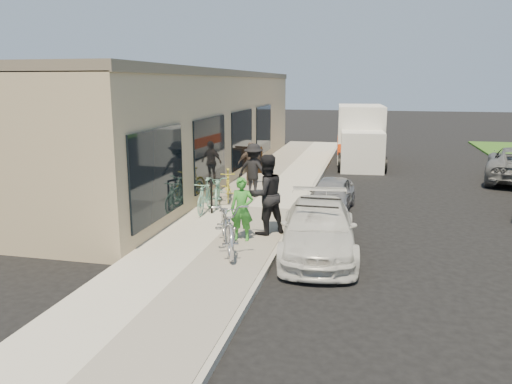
{
  "coord_description": "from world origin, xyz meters",
  "views": [
    {
      "loc": [
        1.52,
        -11.01,
        3.77
      ],
      "look_at": [
        -1.29,
        1.03,
        1.05
      ],
      "focal_mm": 35.0,
      "sensor_mm": 36.0,
      "label": 1
    }
  ],
  "objects_px": {
    "cruiser_bike_c": "(228,185)",
    "bystander_b": "(250,163)",
    "bike_rack": "(211,192)",
    "sedan_white": "(318,228)",
    "sandwich_board": "(255,160)",
    "tandem_bike": "(228,225)",
    "moving_truck": "(360,138)",
    "man_standing": "(266,195)",
    "cruiser_bike_a": "(205,196)",
    "sedan_silver": "(332,194)",
    "woman_rider": "(242,209)",
    "bystander_a": "(254,170)",
    "cruiser_bike_b": "(218,189)"
  },
  "relations": [
    {
      "from": "man_standing",
      "to": "bystander_a",
      "type": "distance_m",
      "value": 4.11
    },
    {
      "from": "cruiser_bike_c",
      "to": "bystander_b",
      "type": "height_order",
      "value": "bystander_b"
    },
    {
      "from": "cruiser_bike_c",
      "to": "bike_rack",
      "type": "bearing_deg",
      "value": -108.68
    },
    {
      "from": "man_standing",
      "to": "sandwich_board",
      "type": "bearing_deg",
      "value": -116.17
    },
    {
      "from": "moving_truck",
      "to": "cruiser_bike_b",
      "type": "height_order",
      "value": "moving_truck"
    },
    {
      "from": "bystander_a",
      "to": "sedan_white",
      "type": "bearing_deg",
      "value": 131.74
    },
    {
      "from": "tandem_bike",
      "to": "moving_truck",
      "type": "bearing_deg",
      "value": 58.15
    },
    {
      "from": "cruiser_bike_a",
      "to": "bystander_a",
      "type": "relative_size",
      "value": 0.89
    },
    {
      "from": "sandwich_board",
      "to": "man_standing",
      "type": "xyz_separation_m",
      "value": [
        2.19,
        -8.08,
        0.44
      ]
    },
    {
      "from": "cruiser_bike_c",
      "to": "bystander_a",
      "type": "relative_size",
      "value": 0.92
    },
    {
      "from": "woman_rider",
      "to": "moving_truck",
      "type": "bearing_deg",
      "value": 76.43
    },
    {
      "from": "sedan_silver",
      "to": "tandem_bike",
      "type": "bearing_deg",
      "value": -108.08
    },
    {
      "from": "bystander_b",
      "to": "man_standing",
      "type": "bearing_deg",
      "value": -94.43
    },
    {
      "from": "sedan_white",
      "to": "cruiser_bike_b",
      "type": "bearing_deg",
      "value": 129.44
    },
    {
      "from": "moving_truck",
      "to": "man_standing",
      "type": "xyz_separation_m",
      "value": [
        -1.88,
        -12.54,
        -0.07
      ]
    },
    {
      "from": "sedan_white",
      "to": "woman_rider",
      "type": "bearing_deg",
      "value": 170.4
    },
    {
      "from": "bike_rack",
      "to": "tandem_bike",
      "type": "distance_m",
      "value": 3.5
    },
    {
      "from": "tandem_bike",
      "to": "bystander_b",
      "type": "bearing_deg",
      "value": 77.91
    },
    {
      "from": "bike_rack",
      "to": "man_standing",
      "type": "relative_size",
      "value": 0.46
    },
    {
      "from": "bike_rack",
      "to": "tandem_bike",
      "type": "relative_size",
      "value": 0.41
    },
    {
      "from": "sedan_white",
      "to": "woman_rider",
      "type": "relative_size",
      "value": 2.8
    },
    {
      "from": "sandwich_board",
      "to": "moving_truck",
      "type": "bearing_deg",
      "value": 33.48
    },
    {
      "from": "cruiser_bike_b",
      "to": "bystander_a",
      "type": "distance_m",
      "value": 1.58
    },
    {
      "from": "sedan_silver",
      "to": "woman_rider",
      "type": "relative_size",
      "value": 1.99
    },
    {
      "from": "cruiser_bike_a",
      "to": "sedan_silver",
      "type": "bearing_deg",
      "value": 21.22
    },
    {
      "from": "moving_truck",
      "to": "man_standing",
      "type": "height_order",
      "value": "moving_truck"
    },
    {
      "from": "woman_rider",
      "to": "man_standing",
      "type": "xyz_separation_m",
      "value": [
        0.43,
        0.64,
        0.23
      ]
    },
    {
      "from": "cruiser_bike_b",
      "to": "bystander_b",
      "type": "relative_size",
      "value": 1.12
    },
    {
      "from": "sandwich_board",
      "to": "cruiser_bike_a",
      "type": "distance_m",
      "value": 6.47
    },
    {
      "from": "bike_rack",
      "to": "cruiser_bike_c",
      "type": "height_order",
      "value": "cruiser_bike_c"
    },
    {
      "from": "bystander_b",
      "to": "cruiser_bike_c",
      "type": "bearing_deg",
      "value": -114.4
    },
    {
      "from": "tandem_bike",
      "to": "man_standing",
      "type": "height_order",
      "value": "man_standing"
    },
    {
      "from": "tandem_bike",
      "to": "cruiser_bike_a",
      "type": "xyz_separation_m",
      "value": [
        -1.55,
        3.01,
        -0.12
      ]
    },
    {
      "from": "cruiser_bike_c",
      "to": "bystander_b",
      "type": "xyz_separation_m",
      "value": [
        0.12,
        2.5,
        0.3
      ]
    },
    {
      "from": "tandem_bike",
      "to": "bystander_a",
      "type": "relative_size",
      "value": 1.28
    },
    {
      "from": "cruiser_bike_b",
      "to": "woman_rider",
      "type": "bearing_deg",
      "value": -77.94
    },
    {
      "from": "woman_rider",
      "to": "cruiser_bike_c",
      "type": "height_order",
      "value": "woman_rider"
    },
    {
      "from": "cruiser_bike_c",
      "to": "cruiser_bike_a",
      "type": "bearing_deg",
      "value": -112.68
    },
    {
      "from": "sedan_white",
      "to": "moving_truck",
      "type": "distance_m",
      "value": 13.32
    },
    {
      "from": "tandem_bike",
      "to": "bystander_a",
      "type": "height_order",
      "value": "bystander_a"
    },
    {
      "from": "bike_rack",
      "to": "sedan_white",
      "type": "xyz_separation_m",
      "value": [
        3.34,
        -2.55,
        -0.11
      ]
    },
    {
      "from": "moving_truck",
      "to": "woman_rider",
      "type": "bearing_deg",
      "value": -104.05
    },
    {
      "from": "sedan_white",
      "to": "sandwich_board",
      "type": "bearing_deg",
      "value": 106.09
    },
    {
      "from": "sandwich_board",
      "to": "tandem_bike",
      "type": "distance_m",
      "value": 9.62
    },
    {
      "from": "tandem_bike",
      "to": "cruiser_bike_c",
      "type": "xyz_separation_m",
      "value": [
        -1.36,
        4.66,
        -0.1
      ]
    },
    {
      "from": "cruiser_bike_a",
      "to": "cruiser_bike_c",
      "type": "xyz_separation_m",
      "value": [
        0.19,
        1.65,
        0.01
      ]
    },
    {
      "from": "moving_truck",
      "to": "sedan_white",
      "type": "bearing_deg",
      "value": -96.31
    },
    {
      "from": "cruiser_bike_c",
      "to": "bystander_a",
      "type": "xyz_separation_m",
      "value": [
        0.67,
        0.65,
        0.38
      ]
    },
    {
      "from": "bystander_b",
      "to": "cruiser_bike_a",
      "type": "bearing_deg",
      "value": -116.0
    },
    {
      "from": "cruiser_bike_c",
      "to": "woman_rider",
      "type": "bearing_deg",
      "value": -85.27
    }
  ]
}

